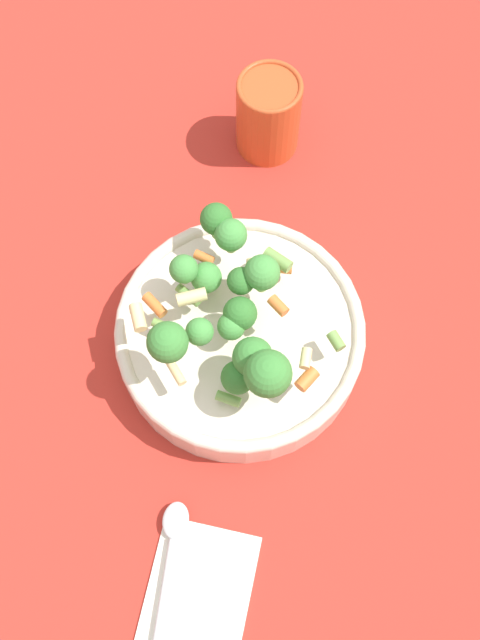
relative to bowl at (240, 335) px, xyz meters
name	(u,v)px	position (x,y,z in m)	size (l,w,h in m)	color
ground_plane	(240,345)	(0.00, 0.00, -0.03)	(3.00, 3.00, 0.00)	#B72D23
bowl	(240,335)	(0.00, 0.00, 0.00)	(0.26, 0.26, 0.05)	beige
pasta_salad	(233,317)	(-0.01, 0.01, 0.07)	(0.22, 0.20, 0.09)	#8CB766
cup	(268,114)	(0.25, -0.09, 0.02)	(0.07, 0.07, 0.10)	#CC4C23
napkin	(195,606)	(-0.25, 0.10, -0.03)	(0.18, 0.15, 0.01)	white
spoon	(171,552)	(-0.19, 0.12, -0.02)	(0.15, 0.07, 0.01)	silver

